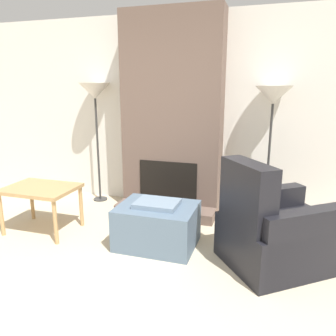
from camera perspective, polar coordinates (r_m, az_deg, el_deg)
ground_plane at (r=2.62m, az=-17.70°, el=-26.08°), size 24.00×24.00×0.00m
wall_back at (r=4.58m, az=1.52°, el=9.53°), size 7.16×0.06×2.60m
fireplace at (r=4.37m, az=0.68°, el=8.60°), size 1.32×0.68×2.60m
ottoman at (r=3.53m, az=-1.88°, el=-9.85°), size 0.81×0.63×0.49m
armchair at (r=3.30m, az=18.12°, el=-10.89°), size 1.28×1.24×1.03m
side_table at (r=4.06m, az=-21.28°, el=-3.98°), size 0.80×0.59×0.54m
floor_lamp_left at (r=4.79m, az=-12.61°, el=12.35°), size 0.44×0.44×1.71m
floor_lamp_right at (r=4.16m, az=17.84°, el=11.30°), size 0.44×0.44×1.67m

